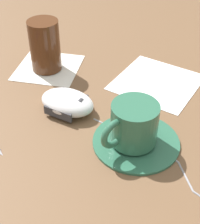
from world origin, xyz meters
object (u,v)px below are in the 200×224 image
(computer_mouse, at_px, (67,102))
(saucer, at_px, (136,141))
(coffee_cup, at_px, (133,124))
(drinking_glass, at_px, (45,46))

(computer_mouse, bearing_deg, saucer, -23.42)
(coffee_cup, distance_m, computer_mouse, 0.14)
(saucer, relative_size, computer_mouse, 1.22)
(coffee_cup, relative_size, drinking_glass, 0.89)
(coffee_cup, xyz_separation_m, drinking_glass, (-0.21, 0.19, 0.01))
(drinking_glass, bearing_deg, saucer, -40.39)
(saucer, distance_m, computer_mouse, 0.15)
(coffee_cup, height_order, computer_mouse, coffee_cup)
(drinking_glass, bearing_deg, coffee_cup, -41.88)
(saucer, xyz_separation_m, drinking_glass, (-0.22, 0.19, 0.05))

